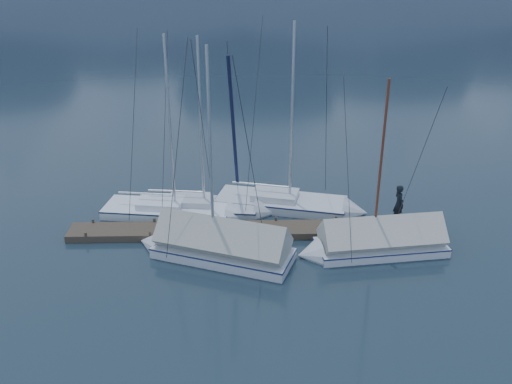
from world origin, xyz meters
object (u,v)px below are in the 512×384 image
sailboat_covered_near (370,244)px  sailboat_covered_far (211,246)px  sailboat_open_left (186,212)px  sailboat_open_right (300,206)px  sailboat_open_mid (214,209)px  person (399,204)px

sailboat_covered_near → sailboat_covered_far: bearing=-178.9°
sailboat_open_left → sailboat_open_right: 6.04m
sailboat_open_mid → sailboat_open_left: bearing=-165.3°
sailboat_open_left → person: bearing=-8.7°
sailboat_open_right → sailboat_open_mid: bearing=-176.9°
sailboat_open_mid → sailboat_covered_far: size_ratio=0.97×
sailboat_open_mid → sailboat_covered_far: 4.55m
sailboat_open_right → person: bearing=-26.2°
sailboat_open_left → sailboat_open_right: bearing=6.0°
sailboat_open_right → person: (4.57, -2.25, 1.11)m
sailboat_covered_near → person: 3.16m
sailboat_open_left → person: (10.58, -1.62, 1.12)m
sailboat_covered_near → sailboat_covered_far: sailboat_covered_far is taller
sailboat_open_left → sailboat_covered_far: bearing=-69.9°
sailboat_open_mid → sailboat_covered_near: sailboat_open_mid is taller
sailboat_covered_far → person: sailboat_covered_far is taller
sailboat_open_left → sailboat_open_mid: bearing=14.7°
sailboat_open_right → sailboat_covered_near: (2.70, -4.65, 0.25)m
sailboat_open_mid → sailboat_open_right: bearing=3.1°
sailboat_open_right → sailboat_covered_far: size_ratio=1.03×
sailboat_open_right → person: sailboat_open_right is taller
sailboat_open_left → sailboat_open_mid: sailboat_open_left is taller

